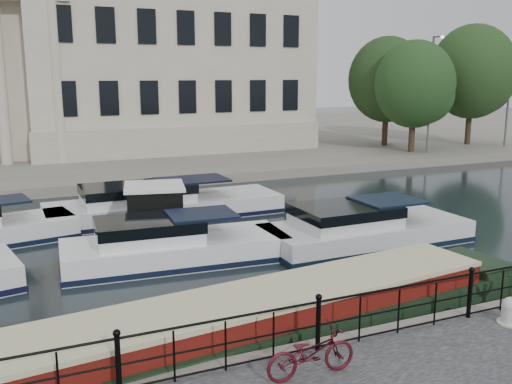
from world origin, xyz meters
The scene contains 11 objects.
ground_plane centered at (0.00, 0.00, 0.00)m, with size 160.00×160.00×0.00m, color black.
far_bank centered at (0.00, 39.00, 0.28)m, with size 120.00×42.00×0.55m, color #6B665B.
railing centered at (0.00, -2.25, 1.20)m, with size 24.14×0.14×1.22m.
civic_building centered at (-1.00, 34.71, 7.04)m, with size 53.55×31.84×16.85m.
lamp_posts centered at (26.00, 20.70, 4.80)m, with size 8.24×1.55×8.07m.
bicycle centered at (-0.63, -3.08, 1.02)m, with size 0.62×1.79×0.94m, color #400B15.
mooring_bollard centered at (4.61, -2.89, 0.84)m, with size 0.55×0.55×0.62m.
narrowboat centered at (-1.16, -0.55, 0.37)m, with size 17.36×4.14×1.62m.
harbour_hut centered at (-0.66, 8.59, 0.95)m, with size 3.36×2.99×2.18m.
cabin_cruisers centered at (-1.96, 7.91, 0.37)m, with size 24.55×10.15×1.99m.
trees centered at (24.64, 23.25, 5.60)m, with size 13.16×9.64×9.35m.
Camera 1 is at (-5.47, -11.55, 6.08)m, focal length 40.00 mm.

